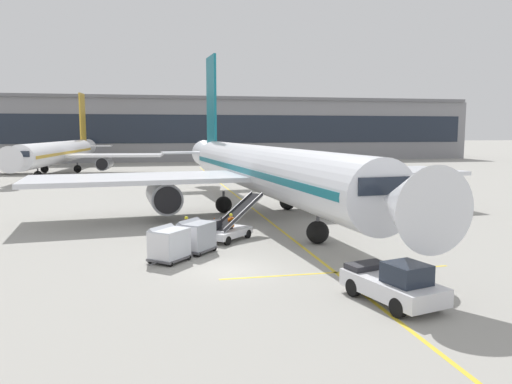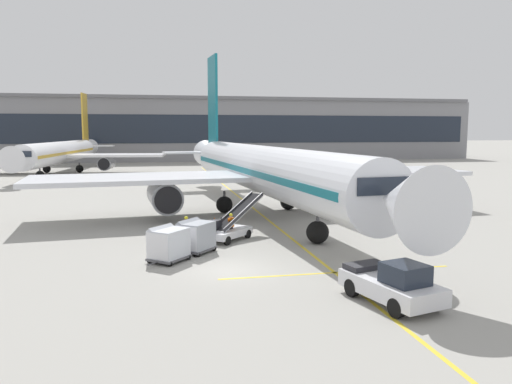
# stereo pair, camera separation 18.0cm
# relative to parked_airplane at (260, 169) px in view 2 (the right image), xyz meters

# --- Properties ---
(ground_plane) EXTENTS (600.00, 600.00, 0.00)m
(ground_plane) POSITION_rel_parked_airplane_xyz_m (-5.11, -16.92, -3.75)
(ground_plane) COLOR #9E9B93
(parked_airplane) EXTENTS (37.70, 47.73, 15.86)m
(parked_airplane) POSITION_rel_parked_airplane_xyz_m (0.00, 0.00, 0.00)
(parked_airplane) COLOR silver
(parked_airplane) RESTS_ON ground
(belt_loader) EXTENTS (4.58, 4.82, 2.77)m
(belt_loader) POSITION_rel_parked_airplane_xyz_m (-4.04, -9.81, -2.92)
(belt_loader) COLOR silver
(belt_loader) RESTS_ON ground
(baggage_cart_lead) EXTENTS (2.51, 2.60, 1.91)m
(baggage_cart_lead) POSITION_rel_parked_airplane_xyz_m (-6.53, -12.88, -2.75)
(baggage_cart_lead) COLOR #515156
(baggage_cart_lead) RESTS_ON ground
(baggage_cart_second) EXTENTS (2.51, 2.60, 1.91)m
(baggage_cart_second) POSITION_rel_parked_airplane_xyz_m (-8.14, -14.58, -2.75)
(baggage_cart_second) COLOR #515156
(baggage_cart_second) RESTS_ON ground
(pushback_tug) EXTENTS (3.16, 4.79, 1.83)m
(pushback_tug) POSITION_rel_parked_airplane_xyz_m (0.66, -23.07, -2.93)
(pushback_tug) COLOR silver
(pushback_tug) RESTS_ON ground
(ground_crew_by_loader) EXTENTS (0.30, 0.56, 1.74)m
(ground_crew_by_loader) POSITION_rel_parked_airplane_xyz_m (-6.92, -10.49, -2.75)
(ground_crew_by_loader) COLOR black
(ground_crew_by_loader) RESTS_ON ground
(ground_crew_by_carts) EXTENTS (0.44, 0.44, 1.74)m
(ground_crew_by_carts) POSITION_rel_parked_airplane_xyz_m (-4.02, -9.95, -2.75)
(ground_crew_by_carts) COLOR black
(ground_crew_by_carts) RESTS_ON ground
(safety_cone_engine_keepout) EXTENTS (0.63, 0.63, 0.71)m
(safety_cone_engine_keepout) POSITION_rel_parked_airplane_xyz_m (-4.56, -5.42, -3.40)
(safety_cone_engine_keepout) COLOR black
(safety_cone_engine_keepout) RESTS_ON ground
(apron_guidance_line_lead_in) EXTENTS (0.20, 110.00, 0.01)m
(apron_guidance_line_lead_in) POSITION_rel_parked_airplane_xyz_m (-0.08, -0.87, -3.75)
(apron_guidance_line_lead_in) COLOR yellow
(apron_guidance_line_lead_in) RESTS_ON ground
(apron_guidance_line_stop_bar) EXTENTS (12.00, 0.20, 0.01)m
(apron_guidance_line_stop_bar) POSITION_rel_parked_airplane_xyz_m (0.08, -18.40, -3.75)
(apron_guidance_line_stop_bar) COLOR yellow
(apron_guidance_line_stop_bar) RESTS_ON ground
(terminal_building) EXTENTS (138.93, 20.65, 14.79)m
(terminal_building) POSITION_rel_parked_airplane_xyz_m (-0.79, 82.20, 3.59)
(terminal_building) COLOR gray
(terminal_building) RESTS_ON ground
(distant_airplane) EXTENTS (34.15, 43.29, 14.36)m
(distant_airplane) POSITION_rel_parked_airplane_xyz_m (-24.08, 45.99, -0.36)
(distant_airplane) COLOR white
(distant_airplane) RESTS_ON ground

